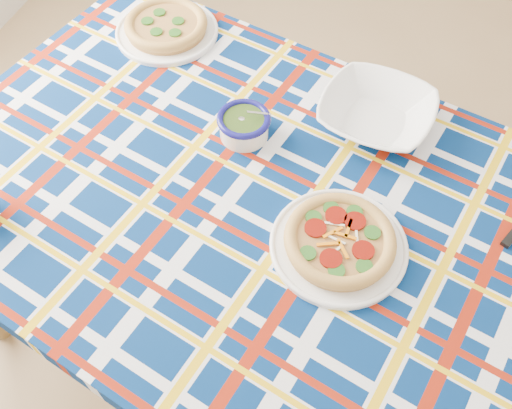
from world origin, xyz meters
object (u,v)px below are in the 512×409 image
(serving_bowl, at_px, (376,114))
(main_focaccia_plate, at_px, (340,240))
(dining_table, at_px, (267,223))
(pesto_bowl, at_px, (244,124))

(serving_bowl, bearing_deg, main_focaccia_plate, -89.53)
(main_focaccia_plate, distance_m, serving_bowl, 0.38)
(dining_table, relative_size, serving_bowl, 6.62)
(pesto_bowl, relative_size, serving_bowl, 0.47)
(dining_table, distance_m, main_focaccia_plate, 0.22)
(pesto_bowl, bearing_deg, main_focaccia_plate, -38.89)
(pesto_bowl, bearing_deg, dining_table, -56.66)
(main_focaccia_plate, height_order, pesto_bowl, pesto_bowl)
(dining_table, height_order, serving_bowl, serving_bowl)
(pesto_bowl, bearing_deg, serving_bowl, 25.74)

